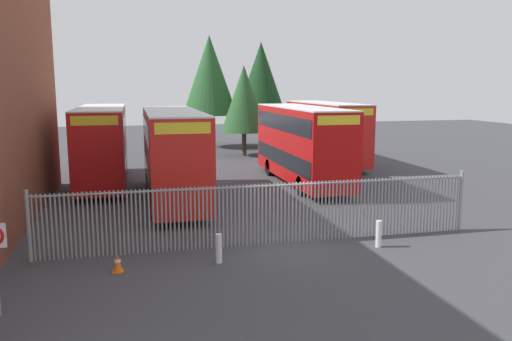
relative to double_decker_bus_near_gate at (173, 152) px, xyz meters
name	(u,v)px	position (x,y,z in m)	size (l,w,h in m)	color
ground_plane	(238,197)	(3.23, 0.16, -2.42)	(100.00, 100.00, 0.00)	#3D3D42
palisade_fence	(266,212)	(2.63, -7.84, -1.24)	(15.79, 0.14, 2.35)	gray
double_decker_bus_near_gate	(173,152)	(0.00, 0.00, 0.00)	(2.54, 10.81, 4.42)	red
double_decker_bus_behind_fence_left	(302,142)	(7.55, 2.91, 0.00)	(2.54, 10.81, 4.42)	#B70C0C
double_decker_bus_behind_fence_right	(103,142)	(-3.56, 5.28, 0.00)	(2.54, 10.81, 4.42)	red
double_decker_bus_far_back	(325,130)	(11.65, 9.80, 0.00)	(2.54, 10.81, 4.42)	red
bollard_near_left	(219,248)	(0.68, -9.39, -1.95)	(0.20, 0.20, 0.95)	silver
bollard_center_front	(379,234)	(6.38, -9.09, -1.95)	(0.20, 0.20, 0.95)	silver
traffic_cone_by_gate	(118,263)	(-2.44, -9.48, -2.13)	(0.34, 0.34, 0.59)	orange
tree_tall_back	(210,75)	(5.10, 21.93, 4.11)	(5.00, 5.00, 10.11)	#4C3823
tree_short_side	(261,82)	(9.62, 20.77, 3.49)	(5.03, 5.03, 9.51)	#4C3823
tree_mid_row	(244,99)	(6.87, 15.40, 2.14)	(3.71, 3.71, 7.22)	#4C3823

